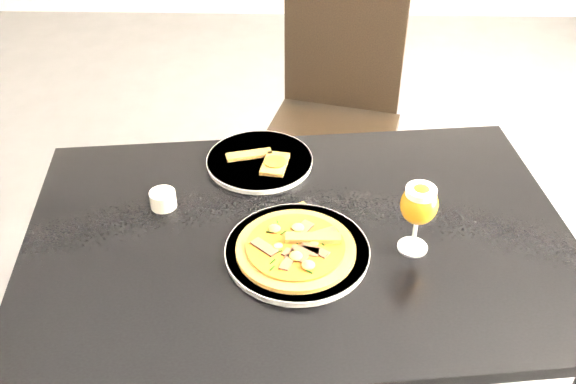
{
  "coord_description": "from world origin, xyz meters",
  "views": [
    {
      "loc": [
        0.01,
        -1.19,
        1.68
      ],
      "look_at": [
        -0.02,
        -0.08,
        0.83
      ],
      "focal_mm": 40.0,
      "sensor_mm": 36.0,
      "label": 1
    }
  ],
  "objects_px": {
    "dining_table": "(298,264)",
    "pizza": "(296,248)",
    "chair_far": "(333,119)",
    "beer_glass": "(419,205)"
  },
  "relations": [
    {
      "from": "dining_table",
      "to": "pizza",
      "type": "relative_size",
      "value": 5.11
    },
    {
      "from": "chair_far",
      "to": "dining_table",
      "type": "bearing_deg",
      "value": -83.22
    },
    {
      "from": "chair_far",
      "to": "pizza",
      "type": "xyz_separation_m",
      "value": [
        -0.12,
        -0.95,
        0.25
      ]
    },
    {
      "from": "dining_table",
      "to": "beer_glass",
      "type": "relative_size",
      "value": 7.9
    },
    {
      "from": "dining_table",
      "to": "chair_far",
      "type": "height_order",
      "value": "chair_far"
    },
    {
      "from": "chair_far",
      "to": "beer_glass",
      "type": "distance_m",
      "value": 0.99
    },
    {
      "from": "dining_table",
      "to": "chair_far",
      "type": "distance_m",
      "value": 0.9
    },
    {
      "from": "pizza",
      "to": "chair_far",
      "type": "bearing_deg",
      "value": 83.08
    },
    {
      "from": "pizza",
      "to": "dining_table",
      "type": "bearing_deg",
      "value": 86.27
    },
    {
      "from": "pizza",
      "to": "beer_glass",
      "type": "bearing_deg",
      "value": 7.78
    }
  ]
}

